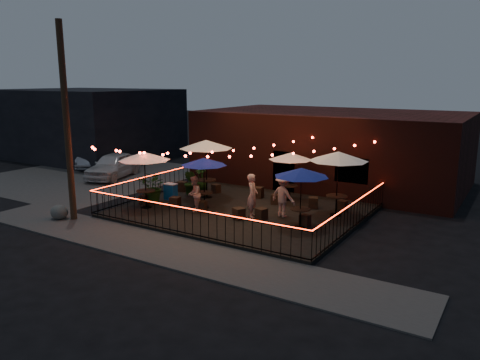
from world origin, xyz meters
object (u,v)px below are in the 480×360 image
object	(u,v)px
cafe_table_4	(301,173)
utility_pole	(67,124)
cafe_table_3	(291,157)
cafe_table_0	(144,157)
cafe_table_5	(338,157)
cafe_table_2	(204,162)
boulder	(59,212)
cooler	(171,192)
cafe_table_1	(206,145)

from	to	relation	value
cafe_table_4	utility_pole	bearing A→B (deg)	-156.72
utility_pole	cafe_table_4	world-z (taller)	utility_pole
utility_pole	cafe_table_3	size ratio (longest dim) A/B	2.96
cafe_table_4	cafe_table_0	bearing A→B (deg)	-171.43
cafe_table_0	cafe_table_5	size ratio (longest dim) A/B	0.79
cafe_table_0	cafe_table_4	world-z (taller)	cafe_table_0
cafe_table_2	boulder	world-z (taller)	cafe_table_2
cafe_table_3	cafe_table_4	distance (m)	4.14
cafe_table_5	boulder	xyz separation A→B (m)	(-9.73, -6.24, -2.29)
cooler	boulder	distance (m)	5.07
cafe_table_0	cafe_table_2	bearing A→B (deg)	31.18
cafe_table_0	boulder	xyz separation A→B (m)	(-2.13, -2.94, -2.11)
utility_pole	cooler	xyz separation A→B (m)	(1.62, 4.29, -3.46)
utility_pole	cafe_table_4	bearing A→B (deg)	23.28
cafe_table_0	cafe_table_1	world-z (taller)	cafe_table_1
boulder	cafe_table_0	bearing A→B (deg)	54.02
utility_pole	cafe_table_0	xyz separation A→B (m)	(1.60, 2.64, -1.57)
cafe_table_2	cafe_table_3	bearing A→B (deg)	51.12
cafe_table_1	cafe_table_4	size ratio (longest dim) A/B	1.16
cafe_table_1	boulder	world-z (taller)	cafe_table_1
cafe_table_0	boulder	distance (m)	4.19
cafe_table_2	cafe_table_4	xyz separation A→B (m)	(4.77, -0.29, 0.07)
cafe_table_5	utility_pole	bearing A→B (deg)	-147.14
cafe_table_0	cooler	bearing A→B (deg)	89.16
cafe_table_5	cooler	world-z (taller)	cafe_table_5
cafe_table_0	cafe_table_3	world-z (taller)	cafe_table_0
cafe_table_3	boulder	bearing A→B (deg)	-132.80
utility_pole	cafe_table_3	distance (m)	9.84
cafe_table_5	cooler	size ratio (longest dim) A/B	4.09
utility_pole	boulder	size ratio (longest dim) A/B	9.56
cafe_table_5	boulder	world-z (taller)	cafe_table_5
cafe_table_4	cafe_table_1	bearing A→B (deg)	162.15
cafe_table_2	cafe_table_4	world-z (taller)	cafe_table_4
cafe_table_4	cooler	world-z (taller)	cafe_table_4
cooler	cafe_table_1	bearing A→B (deg)	44.16
utility_pole	cafe_table_3	world-z (taller)	utility_pole
cafe_table_0	cafe_table_3	distance (m)	6.66
cafe_table_1	cafe_table_2	xyz separation A→B (m)	(1.01, -1.57, -0.50)
cooler	cafe_table_3	bearing A→B (deg)	28.57
cafe_table_2	boulder	xyz separation A→B (m)	(-4.35, -4.28, -1.87)
utility_pole	cooler	world-z (taller)	utility_pole
cafe_table_2	boulder	bearing A→B (deg)	-135.47
cafe_table_0	cafe_table_4	bearing A→B (deg)	8.57
cafe_table_3	boulder	size ratio (longest dim) A/B	3.23
cafe_table_1	cafe_table_4	distance (m)	6.09
cafe_table_3	cafe_table_5	xyz separation A→B (m)	(2.77, -1.28, 0.41)
utility_pole	cafe_table_5	bearing A→B (deg)	32.86
cafe_table_2	cafe_table_5	distance (m)	5.75
cafe_table_3	cafe_table_5	distance (m)	3.08
cafe_table_1	cafe_table_3	bearing A→B (deg)	24.73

